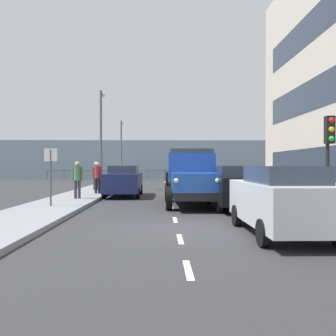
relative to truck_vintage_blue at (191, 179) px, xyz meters
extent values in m
plane|color=#2D2D30|center=(0.83, -6.69, -1.18)|extent=(80.00, 80.00, 0.00)
cube|color=gray|center=(-3.96, -6.69, -1.10)|extent=(2.61, 41.18, 0.15)
cube|color=gray|center=(5.62, -6.69, -1.10)|extent=(2.61, 41.18, 0.15)
cube|color=silver|center=(0.83, 8.95, -1.17)|extent=(0.12, 1.10, 0.01)
cube|color=silver|center=(0.83, 6.55, -1.17)|extent=(0.12, 1.10, 0.01)
cube|color=silver|center=(0.83, 3.70, -1.17)|extent=(0.12, 1.10, 0.01)
cube|color=silver|center=(0.83, 0.83, -1.17)|extent=(0.12, 1.10, 0.01)
cube|color=silver|center=(0.83, -1.94, -1.17)|extent=(0.12, 1.10, 0.01)
cube|color=silver|center=(0.83, -4.40, -1.17)|extent=(0.12, 1.10, 0.01)
cube|color=silver|center=(0.83, -7.22, -1.17)|extent=(0.12, 1.10, 0.01)
cube|color=silver|center=(0.83, -9.72, -1.17)|extent=(0.12, 1.10, 0.01)
cube|color=silver|center=(0.83, -12.21, -1.17)|extent=(0.12, 1.10, 0.01)
cube|color=silver|center=(0.83, -14.82, -1.17)|extent=(0.12, 1.10, 0.01)
cube|color=silver|center=(0.83, -17.29, -1.17)|extent=(0.12, 1.10, 0.01)
cube|color=silver|center=(0.83, -20.26, -1.17)|extent=(0.12, 1.10, 0.01)
cube|color=silver|center=(0.83, -22.64, -1.17)|extent=(0.12, 1.10, 0.01)
cube|color=gray|center=(0.83, -30.28, 1.32)|extent=(80.00, 0.80, 5.00)
cylinder|color=#4C5156|center=(-13.17, -26.68, -0.58)|extent=(0.08, 0.08, 1.20)
cylinder|color=#4C5156|center=(-11.17, -26.68, -0.58)|extent=(0.08, 0.08, 1.20)
cylinder|color=#4C5156|center=(-9.17, -26.68, -0.58)|extent=(0.08, 0.08, 1.20)
cylinder|color=#4C5156|center=(-7.17, -26.68, -0.58)|extent=(0.08, 0.08, 1.20)
cylinder|color=#4C5156|center=(-5.17, -26.68, -0.58)|extent=(0.08, 0.08, 1.20)
cylinder|color=#4C5156|center=(-3.17, -26.68, -0.58)|extent=(0.08, 0.08, 1.20)
cylinder|color=#4C5156|center=(-1.17, -26.68, -0.58)|extent=(0.08, 0.08, 1.20)
cylinder|color=#4C5156|center=(0.83, -26.68, -0.58)|extent=(0.08, 0.08, 1.20)
cylinder|color=#4C5156|center=(2.83, -26.68, -0.58)|extent=(0.08, 0.08, 1.20)
cylinder|color=#4C5156|center=(4.83, -26.68, -0.58)|extent=(0.08, 0.08, 1.20)
cylinder|color=#4C5156|center=(6.83, -26.68, -0.58)|extent=(0.08, 0.08, 1.20)
cylinder|color=#4C5156|center=(8.83, -26.68, -0.58)|extent=(0.08, 0.08, 1.20)
cylinder|color=#4C5156|center=(10.83, -26.68, -0.58)|extent=(0.08, 0.08, 1.20)
cylinder|color=#4C5156|center=(12.83, -26.68, -0.58)|extent=(0.08, 0.08, 1.20)
cylinder|color=#4C5156|center=(14.83, -26.68, -0.58)|extent=(0.08, 0.08, 1.20)
cube|color=#4C5156|center=(0.83, -26.68, -0.06)|extent=(28.00, 0.08, 0.08)
cube|color=black|center=(0.00, -0.38, -0.58)|extent=(1.64, 5.60, 0.30)
cube|color=#1E479E|center=(0.00, 1.47, -0.08)|extent=(1.72, 1.90, 0.70)
cube|color=silver|center=(0.00, 2.36, -0.11)|extent=(1.16, 0.08, 0.56)
sphere|color=white|center=(-0.73, 2.36, 0.02)|extent=(0.20, 0.20, 0.20)
sphere|color=white|center=(0.74, 2.36, 0.02)|extent=(0.20, 0.20, 0.20)
cube|color=#1E479E|center=(0.00, -0.04, 0.50)|extent=(1.93, 1.34, 1.15)
cube|color=#2D3847|center=(0.00, -0.04, 0.97)|extent=(1.78, 1.23, 0.56)
cube|color=#2D2319|center=(0.00, -1.72, -0.35)|extent=(2.10, 2.80, 0.16)
cube|color=black|center=(-1.01, -1.72, -0.03)|extent=(0.08, 2.80, 0.56)
cube|color=black|center=(1.01, -1.72, -0.03)|extent=(0.08, 2.80, 0.56)
cylinder|color=black|center=(-0.97, 1.30, -0.73)|extent=(0.24, 0.90, 0.90)
cylinder|color=black|center=(0.97, 1.30, -0.73)|extent=(0.24, 0.90, 0.90)
cylinder|color=black|center=(-0.97, -1.92, -0.73)|extent=(0.24, 0.90, 0.90)
cylinder|color=black|center=(0.97, -1.92, -0.73)|extent=(0.24, 0.90, 0.90)
cube|color=#B7BABF|center=(-1.71, 6.10, -0.38)|extent=(1.72, 4.15, 1.00)
cube|color=#2D3847|center=(-1.71, 6.30, 0.33)|extent=(1.41, 2.28, 0.42)
cylinder|color=black|center=(-0.89, 4.81, -0.88)|extent=(0.18, 0.60, 0.60)
cylinder|color=black|center=(-2.52, 4.81, -0.88)|extent=(0.18, 0.60, 0.60)
cylinder|color=black|center=(-0.89, 7.39, -0.88)|extent=(0.18, 0.60, 0.60)
cube|color=black|center=(-1.71, 0.73, -0.38)|extent=(1.83, 4.57, 1.00)
cube|color=#2D3847|center=(-1.71, 0.93, 0.33)|extent=(1.50, 2.51, 0.42)
cylinder|color=black|center=(-0.84, -0.69, -0.88)|extent=(0.18, 0.60, 0.60)
cylinder|color=black|center=(-2.58, -0.69, -0.88)|extent=(0.18, 0.60, 0.60)
cylinder|color=black|center=(-0.84, 2.15, -0.88)|extent=(0.18, 0.60, 0.60)
cylinder|color=black|center=(-2.58, 2.15, -0.88)|extent=(0.18, 0.60, 0.60)
cube|color=#B21E1E|center=(-1.71, -5.28, -0.38)|extent=(1.76, 4.29, 1.00)
cube|color=#2D3847|center=(-1.71, -5.08, 0.33)|extent=(1.44, 2.36, 0.42)
cylinder|color=black|center=(-0.87, -6.60, -0.88)|extent=(0.18, 0.60, 0.60)
cylinder|color=black|center=(-2.54, -6.60, -0.88)|extent=(0.18, 0.60, 0.60)
cylinder|color=black|center=(-0.87, -3.95, -0.88)|extent=(0.18, 0.60, 0.60)
cylinder|color=black|center=(-2.54, -3.95, -0.88)|extent=(0.18, 0.60, 0.60)
cube|color=slate|center=(-1.71, -10.63, -0.38)|extent=(1.70, 4.18, 1.00)
cube|color=#2D3847|center=(-1.71, -10.43, 0.33)|extent=(1.40, 2.30, 0.42)
cylinder|color=black|center=(-0.90, -11.93, -0.88)|extent=(0.18, 0.60, 0.60)
cylinder|color=black|center=(-2.52, -11.93, -0.88)|extent=(0.18, 0.60, 0.60)
cylinder|color=black|center=(-0.90, -9.34, -0.88)|extent=(0.18, 0.60, 0.60)
cylinder|color=black|center=(-2.52, -9.34, -0.88)|extent=(0.18, 0.60, 0.60)
cube|color=navy|center=(3.36, -4.70, -0.38)|extent=(1.85, 4.41, 1.00)
cube|color=#2D3847|center=(3.36, -4.90, 0.33)|extent=(1.51, 2.43, 0.42)
cylinder|color=black|center=(2.48, -3.34, -0.88)|extent=(0.18, 0.60, 0.60)
cylinder|color=black|center=(4.24, -3.34, -0.88)|extent=(0.18, 0.60, 0.60)
cylinder|color=black|center=(2.48, -6.07, -0.88)|extent=(0.18, 0.60, 0.60)
cylinder|color=black|center=(4.24, -6.07, -0.88)|extent=(0.18, 0.60, 0.60)
cylinder|color=#383342|center=(5.20, -1.99, -0.60)|extent=(0.14, 0.14, 0.86)
cylinder|color=#383342|center=(5.38, -1.99, -0.60)|extent=(0.14, 0.14, 0.86)
cylinder|color=#47724C|center=(5.29, -1.99, 0.17)|extent=(0.34, 0.34, 0.68)
cylinder|color=#47724C|center=(5.07, -1.99, 0.14)|extent=(0.09, 0.09, 0.63)
cylinder|color=#47724C|center=(5.51, -1.99, 0.14)|extent=(0.09, 0.09, 0.63)
sphere|color=tan|center=(5.29, -1.99, 0.63)|extent=(0.23, 0.23, 0.23)
cylinder|color=black|center=(4.80, -5.03, -0.60)|extent=(0.14, 0.14, 0.86)
cylinder|color=black|center=(4.98, -5.03, -0.60)|extent=(0.14, 0.14, 0.86)
cylinder|color=maroon|center=(4.89, -5.03, 0.17)|extent=(0.34, 0.34, 0.68)
cylinder|color=maroon|center=(4.67, -5.03, 0.14)|extent=(0.09, 0.09, 0.62)
cylinder|color=maroon|center=(5.11, -5.03, 0.14)|extent=(0.09, 0.09, 0.62)
sphere|color=tan|center=(4.89, -5.03, 0.63)|extent=(0.23, 0.23, 0.23)
cylinder|color=#383342|center=(5.43, -7.86, -0.59)|extent=(0.14, 0.14, 0.88)
cylinder|color=#383342|center=(5.61, -7.86, -0.59)|extent=(0.14, 0.14, 0.88)
cylinder|color=#47724C|center=(5.52, -7.86, 0.21)|extent=(0.34, 0.34, 0.70)
cylinder|color=#47724C|center=(5.30, -7.86, 0.17)|extent=(0.09, 0.09, 0.64)
cylinder|color=#47724C|center=(5.74, -7.86, 0.17)|extent=(0.09, 0.09, 0.64)
sphere|color=tan|center=(5.52, -7.86, 0.68)|extent=(0.24, 0.24, 0.24)
cylinder|color=#4C473D|center=(5.63, -9.82, -0.64)|extent=(0.14, 0.14, 0.78)
cylinder|color=#4C473D|center=(5.81, -9.82, -0.64)|extent=(0.14, 0.14, 0.78)
cylinder|color=silver|center=(5.72, -9.82, 0.06)|extent=(0.34, 0.34, 0.62)
cylinder|color=silver|center=(5.50, -9.82, 0.03)|extent=(0.09, 0.09, 0.57)
cylinder|color=silver|center=(5.94, -9.82, 0.03)|extent=(0.09, 0.09, 0.57)
sphere|color=tan|center=(5.72, -9.82, 0.47)|extent=(0.21, 0.21, 0.21)
cylinder|color=black|center=(-4.24, 3.34, 0.57)|extent=(0.12, 0.12, 3.20)
cube|color=black|center=(-4.24, 3.48, 1.72)|extent=(0.28, 0.24, 0.90)
sphere|color=red|center=(-4.24, 3.60, 2.02)|extent=(0.18, 0.18, 0.18)
sphere|color=orange|center=(-4.24, 3.60, 1.72)|extent=(0.18, 0.18, 0.18)
sphere|color=green|center=(-4.24, 3.60, 1.42)|extent=(0.18, 0.18, 0.18)
cylinder|color=#59595B|center=(5.43, -9.30, 2.36)|extent=(0.16, 0.16, 6.78)
cylinder|color=#59595B|center=(5.43, -9.75, 5.65)|extent=(0.10, 0.90, 0.10)
sphere|color=silver|center=(5.43, -10.20, 5.60)|extent=(0.32, 0.32, 0.32)
cylinder|color=#59595B|center=(5.45, -21.70, 2.11)|extent=(0.16, 0.16, 6.28)
cylinder|color=#59595B|center=(5.45, -22.15, 5.15)|extent=(0.10, 0.90, 0.10)
sphere|color=silver|center=(5.45, -22.60, 5.10)|extent=(0.32, 0.32, 0.32)
cylinder|color=#4C4C4C|center=(5.59, 1.08, 0.07)|extent=(0.07, 0.07, 2.20)
cube|color=silver|center=(5.59, 1.08, 0.97)|extent=(0.50, 0.04, 0.50)
camera|label=1|loc=(1.28, 14.66, 0.55)|focal=36.95mm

